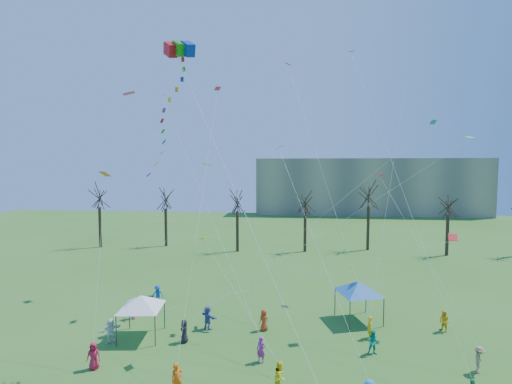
# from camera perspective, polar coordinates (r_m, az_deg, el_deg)

# --- Properties ---
(distant_building) EXTENTS (60.00, 14.00, 15.00)m
(distant_building) POSITION_cam_1_polar(r_m,az_deg,el_deg) (102.55, 17.35, 0.89)
(distant_building) COLOR gray
(distant_building) RESTS_ON ground
(bare_tree_row) EXTENTS (68.54, 8.59, 10.46)m
(bare_tree_row) POSITION_cam_1_polar(r_m,az_deg,el_deg) (54.11, 8.13, -2.00)
(bare_tree_row) COLOR black
(bare_tree_row) RESTS_ON ground
(big_box_kite) EXTENTS (6.08, 5.53, 22.55)m
(big_box_kite) POSITION_cam_1_polar(r_m,az_deg,el_deg) (24.82, -13.30, 11.38)
(big_box_kite) COLOR red
(big_box_kite) RESTS_ON ground
(canopy_tent_white) EXTENTS (4.19, 4.19, 3.16)m
(canopy_tent_white) POSITION_cam_1_polar(r_m,az_deg,el_deg) (28.90, -17.90, -16.37)
(canopy_tent_white) COLOR #3F3F44
(canopy_tent_white) RESTS_ON ground
(canopy_tent_blue) EXTENTS (4.24, 4.24, 3.31)m
(canopy_tent_blue) POSITION_cam_1_polar(r_m,az_deg,el_deg) (31.40, 16.12, -14.43)
(canopy_tent_blue) COLOR #3F3F44
(canopy_tent_blue) RESTS_ON ground
(festival_crowd) EXTENTS (25.86, 14.09, 1.84)m
(festival_crowd) POSITION_cam_1_polar(r_m,az_deg,el_deg) (26.77, -0.31, -22.13)
(festival_crowd) COLOR red
(festival_crowd) RESTS_ON ground
(small_kites_aloft) EXTENTS (28.52, 19.42, 34.56)m
(small_kites_aloft) POSITION_cam_1_polar(r_m,az_deg,el_deg) (29.54, 5.14, 7.13)
(small_kites_aloft) COLOR #E35D0B
(small_kites_aloft) RESTS_ON ground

